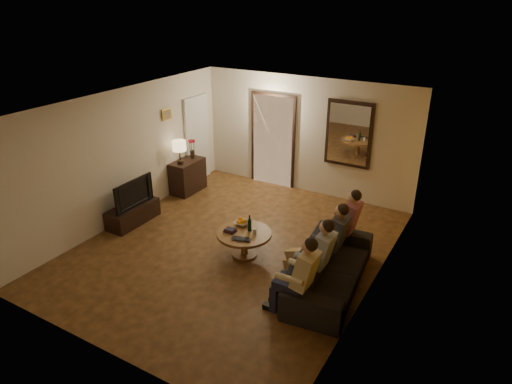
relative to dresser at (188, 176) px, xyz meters
The scene contains 33 objects.
floor 2.78m from the dresser, 35.33° to the right, with size 5.00×6.00×0.01m, color #3E2910.
ceiling 3.55m from the dresser, 35.33° to the right, with size 5.00×6.00×0.01m, color white.
back_wall 2.81m from the dresser, 31.99° to the left, with size 5.00×0.02×2.60m, color beige.
front_wall 5.20m from the dresser, 63.91° to the right, with size 5.00×0.02×2.60m, color beige.
left_wall 1.86m from the dresser, 98.91° to the right, with size 0.02×6.00×2.60m, color beige.
right_wall 5.10m from the dresser, 18.56° to the right, with size 0.02×6.00×2.60m, color beige.
orange_accent 5.09m from the dresser, 18.60° to the right, with size 0.01×6.00×2.60m, color #B87A1F.
kitchen_doorway 2.12m from the dresser, 43.69° to the left, with size 1.00×0.06×2.10m, color #FFE0A5.
door_trim 2.11m from the dresser, 43.48° to the left, with size 1.12×0.04×2.22m, color black.
fridge_glimpse 2.26m from the dresser, 39.27° to the left, with size 0.45×0.03×1.70m, color silver.
mirror_frame 3.70m from the dresser, 22.78° to the left, with size 1.00×0.05×1.40m, color black.
mirror_glass 3.69m from the dresser, 22.33° to the left, with size 0.86×0.02×1.26m, color white.
white_door 0.98m from the dresser, 106.58° to the left, with size 0.06×0.85×2.04m, color white.
framed_art 1.52m from the dresser, 126.73° to the right, with size 0.03×0.28×0.24m, color #B28C33.
art_canvas 1.52m from the dresser, 124.81° to the right, with size 0.01×0.22×0.18m, color brown.
dresser is the anchor object (origin of this frame).
table_lamp 0.68m from the dresser, 90.00° to the right, with size 0.30×0.30×0.54m, color beige, non-canonical shape.
flower_vase 0.63m from the dresser, 90.00° to the left, with size 0.14×0.14×0.44m, color #AC1227, non-canonical shape.
tv_stand 1.79m from the dresser, 90.00° to the right, with size 0.45×1.11×0.37m, color black.
tv 1.80m from the dresser, 90.00° to the right, with size 0.13×0.98×0.56m, color black.
sofa 4.55m from the dresser, 23.35° to the right, with size 0.89×2.27×0.66m, color black.
person_a 4.90m from the dresser, 33.54° to the right, with size 0.60×0.40×1.20m, color tan, non-canonical shape.
person_b 4.60m from the dresser, 27.29° to the right, with size 0.60×0.40×1.20m, color tan, non-canonical shape.
person_c 4.36m from the dresser, 20.24° to the right, with size 0.60×0.40×1.20m, color tan, non-canonical shape.
person_d 4.19m from the dresser, 12.51° to the right, with size 0.60×0.40×1.20m, color tan, non-canonical shape.
dog 3.97m from the dresser, 25.18° to the right, with size 0.56×0.24×0.56m, color #9E7849, non-canonical shape.
coffee_table 3.08m from the dresser, 33.82° to the right, with size 0.95×0.95×0.45m, color brown.
bowl 2.81m from the dresser, 32.14° to the right, with size 0.26×0.26×0.06m, color white.
oranges 2.81m from the dresser, 32.14° to the right, with size 0.20×0.20×0.08m, color orange, non-canonical shape.
wine_bottle 3.07m from the dresser, 31.75° to the right, with size 0.07×0.07×0.31m, color black, non-canonical shape.
wine_glass 3.20m from the dresser, 31.28° to the right, with size 0.06×0.06×0.10m, color silver.
book_stack 2.96m from the dresser, 37.81° to the right, with size 0.20×0.15×0.07m, color black, non-canonical shape.
laptop 3.32m from the dresser, 36.88° to the right, with size 0.33×0.21×0.03m, color black.
Camera 1 is at (3.92, -5.95, 4.29)m, focal length 32.00 mm.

